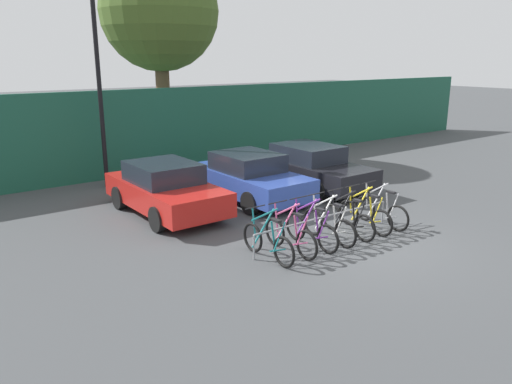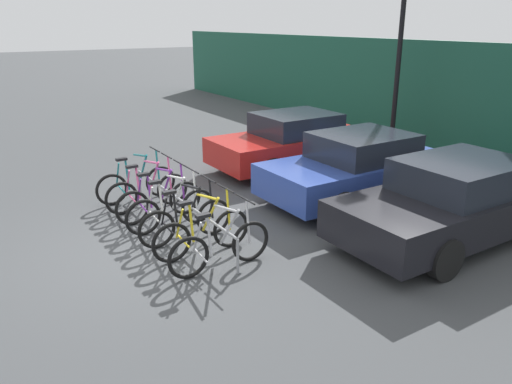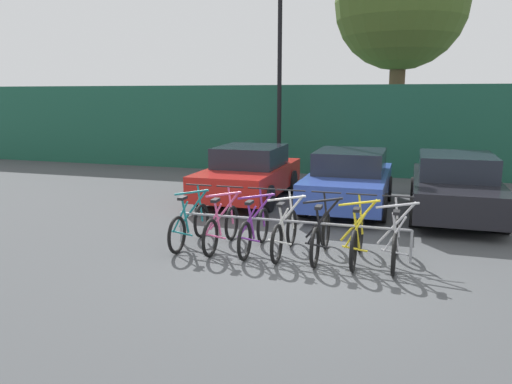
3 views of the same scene
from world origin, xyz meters
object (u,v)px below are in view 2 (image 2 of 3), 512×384
bike_rack (179,202)px  bicycle_black (186,220)px  bicycle_pink (148,191)px  car_black (456,201)px  bicycle_yellow (202,233)px  bicycle_teal (137,183)px  lamp_post (404,5)px  car_blue (359,167)px  bicycle_silver (221,246)px  car_red (293,141)px  bicycle_white (171,209)px  bicycle_purple (159,200)px

bike_rack → bicycle_black: bearing=-13.9°
bicycle_pink → car_black: bearing=46.0°
bicycle_yellow → bicycle_teal: bearing=-176.1°
bike_rack → bicycle_teal: size_ratio=2.43×
bicycle_teal → bicycle_yellow: same height
bike_rack → bicycle_pink: bearing=-172.9°
bicycle_yellow → lamp_post: (-3.44, 7.97, 3.60)m
bike_rack → car_blue: car_blue is taller
bicycle_black → bicycle_yellow: same height
bicycle_black → bicycle_silver: 1.21m
bicycle_silver → lamp_post: lamp_post is taller
bicycle_teal → car_black: size_ratio=0.38×
car_black → car_blue: bearing=179.0°
bike_rack → car_black: bearing=51.6°
bicycle_teal → lamp_post: (-0.43, 7.97, 3.60)m
car_red → lamp_post: lamp_post is taller
bicycle_teal → lamp_post: lamp_post is taller
bike_rack → bicycle_pink: 1.20m
bicycle_teal → bicycle_pink: (0.62, 0.00, 0.00)m
bicycle_yellow → bicycle_silver: size_ratio=1.00×
bicycle_pink → car_black: 5.70m
lamp_post → car_blue: bearing=-55.1°
bicycle_white → car_red: (-2.00, 4.18, 0.31)m
bicycle_yellow → car_black: car_black is taller
bicycle_pink → bicycle_white: bearing=3.0°
bicycle_white → bicycle_purple: bearing=-178.3°
bicycle_purple → lamp_post: lamp_post is taller
bicycle_black → car_black: size_ratio=0.38×
bicycle_black → lamp_post: lamp_post is taller
lamp_post → bicycle_pink: bearing=-82.5°
bicycle_white → bicycle_black: bearing=1.7°
car_blue → bike_rack: bearing=-98.8°
bike_rack → bicycle_black: 0.63m
bike_rack → bicycle_pink: bicycle_pink is taller
bicycle_silver → car_red: bearing=130.5°
bicycle_silver → car_blue: 4.13m
bicycle_teal → bicycle_pink: size_ratio=1.00×
bike_rack → bicycle_black: size_ratio=2.43×
car_black → lamp_post: 7.39m
bicycle_yellow → lamp_post: 9.40m
bike_rack → car_black: size_ratio=0.94×
bike_rack → lamp_post: lamp_post is taller
bicycle_pink → bicycle_black: 1.79m
bicycle_pink → bicycle_yellow: same height
bicycle_teal → bicycle_black: size_ratio=1.00×
car_black → bicycle_white: bearing=-127.6°
bicycle_black → lamp_post: size_ratio=0.24×
bike_rack → lamp_post: 8.85m
bike_rack → car_red: size_ratio=1.01×
bicycle_white → car_red: size_ratio=0.42×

